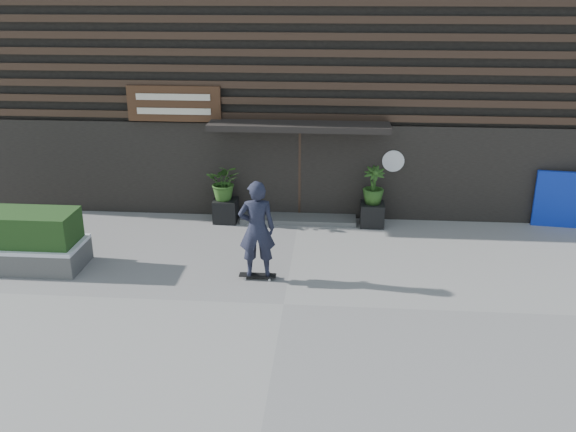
# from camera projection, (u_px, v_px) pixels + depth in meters

# --- Properties ---
(ground) EXTENTS (80.00, 80.00, 0.00)m
(ground) POSITION_uv_depth(u_px,v_px,m) (284.00, 304.00, 12.17)
(ground) COLOR gray
(ground) RESTS_ON ground
(entrance_step) EXTENTS (3.00, 0.80, 0.12)m
(entrance_step) POSITION_uv_depth(u_px,v_px,m) (299.00, 218.00, 16.45)
(entrance_step) COLOR #535350
(entrance_step) RESTS_ON ground
(planter_pot_left) EXTENTS (0.60, 0.60, 0.60)m
(planter_pot_left) POSITION_uv_depth(u_px,v_px,m) (226.00, 210.00, 16.32)
(planter_pot_left) COLOR black
(planter_pot_left) RESTS_ON ground
(bamboo_left) EXTENTS (0.86, 0.75, 0.96)m
(bamboo_left) POSITION_uv_depth(u_px,v_px,m) (225.00, 182.00, 16.05)
(bamboo_left) COLOR #2D591E
(bamboo_left) RESTS_ON planter_pot_left
(planter_pot_right) EXTENTS (0.60, 0.60, 0.60)m
(planter_pot_right) POSITION_uv_depth(u_px,v_px,m) (372.00, 214.00, 16.04)
(planter_pot_right) COLOR black
(planter_pot_right) RESTS_ON ground
(bamboo_right) EXTENTS (0.54, 0.54, 0.96)m
(bamboo_right) POSITION_uv_depth(u_px,v_px,m) (373.00, 185.00, 15.76)
(bamboo_right) COLOR #2D591E
(bamboo_right) RESTS_ON planter_pot_right
(raised_bed) EXTENTS (3.50, 1.20, 0.50)m
(raised_bed) POSITION_uv_depth(u_px,v_px,m) (5.00, 255.00, 13.76)
(raised_bed) COLOR #4A4A48
(raised_bed) RESTS_ON ground
(snow_layer) EXTENTS (3.50, 1.20, 0.08)m
(snow_layer) POSITION_uv_depth(u_px,v_px,m) (3.00, 243.00, 13.65)
(snow_layer) COLOR white
(snow_layer) RESTS_ON raised_bed
(hedge) EXTENTS (3.30, 1.00, 0.70)m
(hedge) POSITION_uv_depth(u_px,v_px,m) (0.00, 226.00, 13.52)
(hedge) COLOR #1B3B15
(hedge) RESTS_ON snow_layer
(blue_tarp) EXTENTS (1.56, 0.30, 1.46)m
(blue_tarp) POSITION_uv_depth(u_px,v_px,m) (566.00, 200.00, 15.80)
(blue_tarp) COLOR #0D28B3
(blue_tarp) RESTS_ON ground
(building) EXTENTS (18.00, 11.00, 8.00)m
(building) POSITION_uv_depth(u_px,v_px,m) (310.00, 45.00, 20.08)
(building) COLOR black
(building) RESTS_ON ground
(skateboarder) EXTENTS (0.81, 0.59, 2.16)m
(skateboarder) POSITION_uv_depth(u_px,v_px,m) (257.00, 229.00, 12.83)
(skateboarder) COLOR black
(skateboarder) RESTS_ON ground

